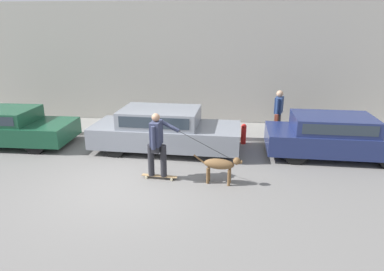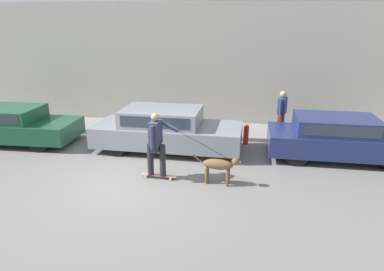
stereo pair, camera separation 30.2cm
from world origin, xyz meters
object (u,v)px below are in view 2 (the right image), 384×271
dog (219,165)px  fire_hydrant (246,134)px  parked_car_1 (166,130)px  pedestrian_with_bag (282,111)px  skateboarder (156,142)px  parked_car_2 (339,138)px  parked_car_0 (12,125)px

dog → fire_hydrant: bearing=85.5°
dog → fire_hydrant: size_ratio=1.78×
parked_car_1 → fire_hydrant: size_ratio=6.79×
pedestrian_with_bag → fire_hydrant: 1.51m
pedestrian_with_bag → skateboarder: bearing=65.0°
parked_car_1 → dog: parked_car_1 is taller
dog → skateboarder: bearing=-176.1°
parked_car_2 → skateboarder: size_ratio=1.70×
parked_car_0 → parked_car_2: 10.32m
parked_car_2 → skateboarder: 5.32m
pedestrian_with_bag → fire_hydrant: bearing=49.7°
parked_car_0 → parked_car_2: (10.32, 0.00, 0.04)m
parked_car_0 → fire_hydrant: size_ratio=6.25×
parked_car_1 → parked_car_2: 5.09m
parked_car_0 → parked_car_2: size_ratio=1.03×
skateboarder → pedestrian_with_bag: (3.42, 3.73, -0.00)m
skateboarder → pedestrian_with_bag: 5.06m
dog → fire_hydrant: (0.67, 3.09, -0.14)m
parked_car_1 → skateboarder: size_ratio=1.91×
parked_car_0 → pedestrian_with_bag: pedestrian_with_bag is taller
parked_car_1 → pedestrian_with_bag: bearing=26.4°
parked_car_0 → parked_car_2: parked_car_2 is taller
skateboarder → pedestrian_with_bag: size_ratio=1.57×
dog → fire_hydrant: 3.17m
parked_car_0 → pedestrian_with_bag: (8.86, 1.63, 0.38)m
parked_car_0 → parked_car_1: parked_car_1 is taller
fire_hydrant → pedestrian_with_bag: bearing=32.2°
skateboarder → fire_hydrant: 3.79m
skateboarder → fire_hydrant: skateboarder is taller
parked_car_1 → fire_hydrant: 2.64m
parked_car_1 → parked_car_2: size_ratio=1.12×
pedestrian_with_bag → parked_car_1: bearing=41.8°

